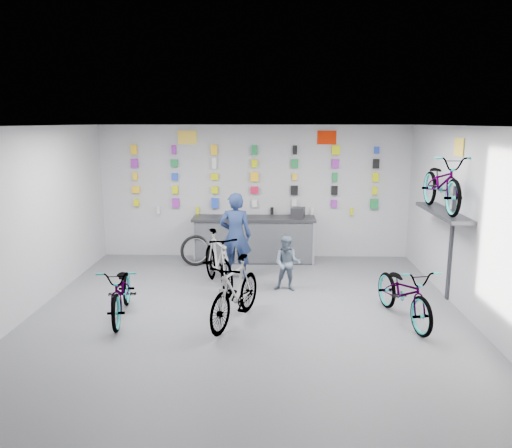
{
  "coord_description": "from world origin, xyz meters",
  "views": [
    {
      "loc": [
        0.36,
        -7.23,
        3.06
      ],
      "look_at": [
        0.11,
        1.4,
        1.29
      ],
      "focal_mm": 35.0,
      "sensor_mm": 36.0,
      "label": 1
    }
  ],
  "objects_px": {
    "counter": "(254,240)",
    "bike_service": "(218,260)",
    "bike_right": "(404,292)",
    "customer": "(287,264)",
    "bike_left": "(122,291)",
    "bike_center": "(235,291)",
    "clerk": "(235,236)"
  },
  "relations": [
    {
      "from": "counter",
      "to": "bike_service",
      "type": "xyz_separation_m",
      "value": [
        -0.6,
        -1.86,
        0.05
      ]
    },
    {
      "from": "counter",
      "to": "bike_right",
      "type": "distance_m",
      "value": 4.14
    },
    {
      "from": "bike_center",
      "to": "counter",
      "type": "bearing_deg",
      "value": 108.22
    },
    {
      "from": "clerk",
      "to": "customer",
      "type": "distance_m",
      "value": 1.28
    },
    {
      "from": "bike_center",
      "to": "clerk",
      "type": "relative_size",
      "value": 0.98
    },
    {
      "from": "bike_center",
      "to": "bike_right",
      "type": "height_order",
      "value": "bike_center"
    },
    {
      "from": "bike_right",
      "to": "bike_service",
      "type": "bearing_deg",
      "value": 141.97
    },
    {
      "from": "counter",
      "to": "customer",
      "type": "distance_m",
      "value": 2.08
    },
    {
      "from": "bike_center",
      "to": "bike_service",
      "type": "height_order",
      "value": "bike_service"
    },
    {
      "from": "counter",
      "to": "bike_right",
      "type": "height_order",
      "value": "counter"
    },
    {
      "from": "bike_right",
      "to": "clerk",
      "type": "relative_size",
      "value": 1.03
    },
    {
      "from": "bike_right",
      "to": "customer",
      "type": "distance_m",
      "value": 2.24
    },
    {
      "from": "counter",
      "to": "clerk",
      "type": "distance_m",
      "value": 1.35
    },
    {
      "from": "counter",
      "to": "bike_center",
      "type": "distance_m",
      "value": 3.5
    },
    {
      "from": "bike_left",
      "to": "customer",
      "type": "height_order",
      "value": "customer"
    },
    {
      "from": "bike_right",
      "to": "clerk",
      "type": "height_order",
      "value": "clerk"
    },
    {
      "from": "bike_left",
      "to": "customer",
      "type": "xyz_separation_m",
      "value": [
        2.66,
        1.36,
        0.08
      ]
    },
    {
      "from": "bike_left",
      "to": "customer",
      "type": "bearing_deg",
      "value": 18.69
    },
    {
      "from": "bike_right",
      "to": "bike_service",
      "type": "relative_size",
      "value": 0.99
    },
    {
      "from": "bike_service",
      "to": "customer",
      "type": "relative_size",
      "value": 1.73
    },
    {
      "from": "counter",
      "to": "bike_center",
      "type": "relative_size",
      "value": 1.6
    },
    {
      "from": "bike_right",
      "to": "customer",
      "type": "height_order",
      "value": "customer"
    },
    {
      "from": "bike_left",
      "to": "clerk",
      "type": "height_order",
      "value": "clerk"
    },
    {
      "from": "bike_left",
      "to": "clerk",
      "type": "distance_m",
      "value": 2.69
    },
    {
      "from": "bike_left",
      "to": "bike_right",
      "type": "height_order",
      "value": "bike_right"
    },
    {
      "from": "bike_center",
      "to": "customer",
      "type": "distance_m",
      "value": 1.74
    },
    {
      "from": "bike_right",
      "to": "bike_service",
      "type": "distance_m",
      "value": 3.4
    },
    {
      "from": "clerk",
      "to": "customer",
      "type": "relative_size",
      "value": 1.67
    },
    {
      "from": "bike_left",
      "to": "counter",
      "type": "bearing_deg",
      "value": 50.83
    },
    {
      "from": "bike_left",
      "to": "bike_center",
      "type": "height_order",
      "value": "bike_center"
    },
    {
      "from": "bike_center",
      "to": "bike_right",
      "type": "bearing_deg",
      "value": 24.29
    },
    {
      "from": "clerk",
      "to": "customer",
      "type": "bearing_deg",
      "value": 143.01
    }
  ]
}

